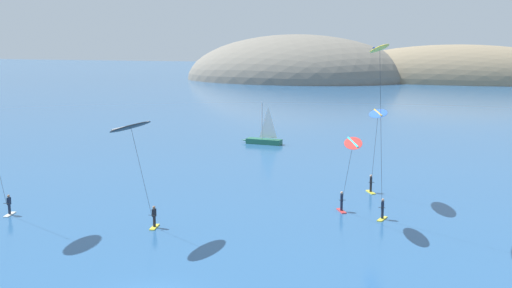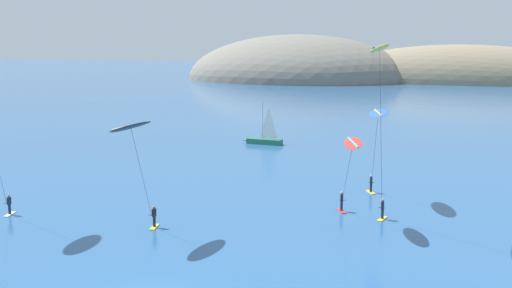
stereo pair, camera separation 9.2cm
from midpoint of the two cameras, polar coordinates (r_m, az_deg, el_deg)
name	(u,v)px [view 2 (the right image)]	position (r m, az deg, el deg)	size (l,w,h in m)	color
headland_island	(373,81)	(208.44, 10.35, 5.54)	(135.52, 49.41, 29.32)	slate
sailboat_near	(262,139)	(86.29, 0.60, 0.43)	(5.96, 1.95, 5.70)	#23664C
kitesurfer_blue	(378,120)	(56.59, 10.80, 2.14)	(2.60, 6.50, 8.17)	yellow
kitesurfer_yellow	(380,63)	(46.34, 11.02, 7.07)	(1.41, 8.29, 13.97)	yellow
kitesurfer_red	(352,150)	(48.71, 8.55, -0.52)	(3.21, 7.66, 6.94)	red
kitesurfer_black	(133,136)	(46.24, -10.81, 0.74)	(1.86, 5.93, 8.50)	yellow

